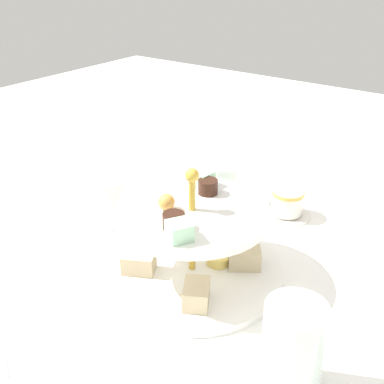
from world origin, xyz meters
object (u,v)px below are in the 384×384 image
at_px(butter_knife_left, 0,359).
at_px(tiered_serving_stand, 192,247).
at_px(butter_knife_right, 381,273).
at_px(teacup_with_saucer, 287,204).
at_px(water_glass_short_left, 221,184).
at_px(water_glass_mid_back, 108,202).
at_px(water_glass_tall_right, 292,350).

bearing_deg(butter_knife_left, tiered_serving_stand, 101.11).
height_order(tiered_serving_stand, butter_knife_right, tiered_serving_stand).
distance_m(tiered_serving_stand, teacup_with_saucer, 0.25).
bearing_deg(water_glass_short_left, water_glass_mid_back, 147.05).
height_order(tiered_serving_stand, water_glass_mid_back, tiered_serving_stand).
xyz_separation_m(tiered_serving_stand, butter_knife_right, (0.17, -0.23, -0.05)).
bearing_deg(water_glass_tall_right, butter_knife_right, -4.26).
bearing_deg(water_glass_tall_right, water_glass_mid_back, 71.14).
bearing_deg(water_glass_short_left, water_glass_tall_right, -137.05).
relative_size(teacup_with_saucer, butter_knife_left, 0.53).
height_order(water_glass_tall_right, teacup_with_saucer, water_glass_tall_right).
bearing_deg(teacup_with_saucer, water_glass_mid_back, 130.56).
distance_m(butter_knife_left, butter_knife_right, 0.55).
xyz_separation_m(water_glass_tall_right, butter_knife_left, (-0.17, 0.30, -0.06)).
height_order(water_glass_tall_right, butter_knife_right, water_glass_tall_right).
distance_m(water_glass_short_left, teacup_with_saucer, 0.13).
xyz_separation_m(teacup_with_saucer, butter_knife_right, (-0.08, -0.20, -0.02)).
relative_size(tiered_serving_stand, teacup_with_saucer, 3.06).
relative_size(teacup_with_saucer, butter_knife_right, 0.53).
relative_size(butter_knife_right, water_glass_mid_back, 2.04).
xyz_separation_m(tiered_serving_stand, teacup_with_saucer, (0.25, -0.04, -0.02)).
bearing_deg(water_glass_tall_right, teacup_with_saucer, 26.44).
bearing_deg(water_glass_tall_right, water_glass_short_left, 42.95).
bearing_deg(teacup_with_saucer, water_glass_tall_right, -153.56).
relative_size(water_glass_tall_right, water_glass_mid_back, 1.39).
distance_m(tiered_serving_stand, butter_knife_left, 0.29).
distance_m(water_glass_tall_right, butter_knife_right, 0.28).
bearing_deg(water_glass_mid_back, butter_knife_right, -73.34).
bearing_deg(tiered_serving_stand, teacup_with_saucer, -8.13).
relative_size(water_glass_short_left, butter_knife_right, 0.46).
xyz_separation_m(tiered_serving_stand, butter_knife_left, (-0.28, 0.09, -0.05)).
distance_m(teacup_with_saucer, butter_knife_right, 0.21).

